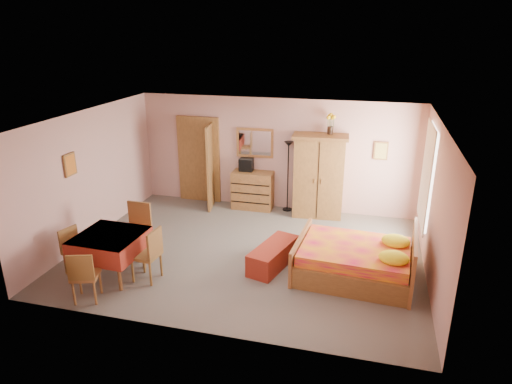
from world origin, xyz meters
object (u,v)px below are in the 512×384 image
(chest_of_drawers, at_px, (253,190))
(chair_east, at_px, (146,254))
(bench, at_px, (273,255))
(bed, at_px, (355,252))
(dining_table, at_px, (112,255))
(wall_mirror, at_px, (255,143))
(chair_south, at_px, (86,275))
(floor_lamp, at_px, (288,177))
(chair_north, at_px, (135,231))
(sunflower_vase, at_px, (331,124))
(wardrobe, at_px, (319,176))
(stereo, at_px, (246,165))
(chair_west, at_px, (77,252))

(chest_of_drawers, xyz_separation_m, chair_east, (-0.90, -3.62, 0.02))
(chest_of_drawers, distance_m, bench, 2.85)
(bed, bearing_deg, dining_table, -161.56)
(dining_table, bearing_deg, chest_of_drawers, 67.20)
(wall_mirror, xyz_separation_m, chair_south, (-1.53, -4.64, -1.11))
(chest_of_drawers, height_order, floor_lamp, floor_lamp)
(chair_south, bearing_deg, chair_north, 70.24)
(sunflower_vase, relative_size, dining_table, 0.43)
(wardrobe, bearing_deg, chair_east, -128.86)
(stereo, xyz_separation_m, sunflower_vase, (1.91, -0.01, 1.07))
(floor_lamp, relative_size, bed, 0.84)
(chair_west, bearing_deg, chair_north, 156.13)
(sunflower_vase, xyz_separation_m, dining_table, (-3.28, -3.71, -1.73))
(bed, distance_m, dining_table, 4.19)
(wardrobe, height_order, bed, wardrobe)
(chair_south, bearing_deg, bench, 16.61)
(bed, relative_size, chair_north, 1.94)
(wall_mirror, height_order, bed, wall_mirror)
(wardrobe, height_order, dining_table, wardrobe)
(dining_table, bearing_deg, sunflower_vase, 48.58)
(floor_lamp, xyz_separation_m, wardrobe, (0.73, -0.14, 0.12))
(sunflower_vase, distance_m, dining_table, 5.24)
(chair_west, bearing_deg, wardrobe, 151.13)
(bed, distance_m, chair_north, 4.01)
(chair_north, distance_m, chair_east, 0.92)
(bed, relative_size, bench, 1.63)
(floor_lamp, height_order, chair_west, floor_lamp)
(floor_lamp, bearing_deg, bench, -84.41)
(bed, height_order, bench, bed)
(chest_of_drawers, xyz_separation_m, stereo, (-0.17, 0.06, 0.60))
(wall_mirror, xyz_separation_m, stereo, (-0.17, -0.15, -0.50))
(wardrobe, distance_m, bed, 2.77)
(wardrobe, xyz_separation_m, chair_east, (-2.45, -3.56, -0.47))
(chest_of_drawers, bearing_deg, chair_north, -117.39)
(chest_of_drawers, height_order, sunflower_vase, sunflower_vase)
(dining_table, bearing_deg, chair_west, -173.53)
(bed, bearing_deg, chest_of_drawers, 137.92)
(chest_of_drawers, height_order, dining_table, chest_of_drawers)
(chest_of_drawers, bearing_deg, chair_east, -104.45)
(sunflower_vase, height_order, dining_table, sunflower_vase)
(stereo, bearing_deg, chest_of_drawers, -19.14)
(stereo, bearing_deg, wall_mirror, 41.21)
(bed, relative_size, chair_south, 2.27)
(chest_of_drawers, xyz_separation_m, dining_table, (-1.54, -3.66, -0.06))
(floor_lamp, bearing_deg, bed, -57.77)
(floor_lamp, bearing_deg, chair_west, -128.21)
(chest_of_drawers, height_order, chair_south, chest_of_drawers)
(wall_mirror, distance_m, chair_east, 4.08)
(dining_table, bearing_deg, wall_mirror, 68.32)
(stereo, bearing_deg, chair_north, -113.74)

